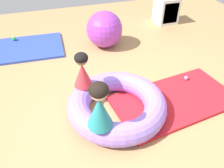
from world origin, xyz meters
TOP-DOWN VIEW (x-y plane):
  - ground_plane at (0.00, 0.00)m, footprint 8.00×8.00m
  - gym_mat_far_left at (-1.47, 2.01)m, footprint 1.93×1.07m
  - gym_mat_far_right at (0.68, -0.13)m, footprint 1.74×1.08m
  - inflatable_cushion at (-0.13, -0.10)m, footprint 1.23×1.23m
  - child_in_red at (-0.47, 0.25)m, footprint 0.30×0.30m
  - child_in_teal at (-0.45, -0.46)m, footprint 0.39×0.39m
  - play_ball_pink at (1.06, 0.21)m, footprint 0.06×0.06m
  - play_ball_teal at (0.26, -0.11)m, footprint 0.10×0.10m
  - play_ball_green at (-1.40, 2.34)m, footprint 0.08×0.08m
  - exercise_ball_large at (0.23, 1.68)m, footprint 0.66×0.66m
  - storage_cube at (1.86, 2.32)m, footprint 0.44×0.44m

SIDE VIEW (x-z plane):
  - ground_plane at x=0.00m, z-range 0.00..0.00m
  - gym_mat_far_left at x=-1.47m, z-range 0.00..0.04m
  - gym_mat_far_right at x=0.68m, z-range 0.00..0.04m
  - play_ball_pink at x=1.06m, z-range 0.04..0.10m
  - play_ball_green at x=-1.40m, z-range 0.04..0.12m
  - play_ball_teal at x=0.26m, z-range 0.04..0.14m
  - inflatable_cushion at x=-0.13m, z-range 0.00..0.28m
  - storage_cube at x=1.86m, z-range 0.00..0.56m
  - exercise_ball_large at x=0.23m, z-range 0.00..0.66m
  - child_in_red at x=-0.47m, z-range 0.27..0.74m
  - child_in_teal at x=-0.45m, z-range 0.27..0.81m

